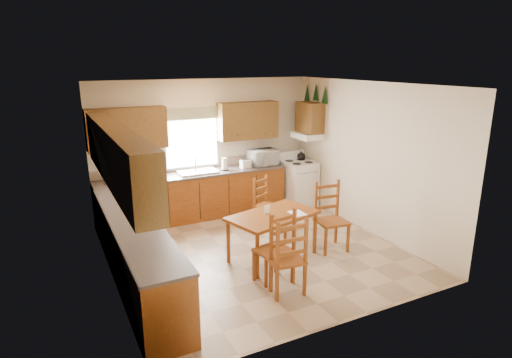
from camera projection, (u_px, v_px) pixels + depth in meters
name	position (u px, v px, depth m)	size (l,w,h in m)	color
floor	(256.00, 252.00, 7.05)	(4.50, 4.50, 0.00)	tan
ceiling	(256.00, 84.00, 6.32)	(4.50, 4.50, 0.00)	#9D6D39
wall_left	(106.00, 192.00, 5.71)	(4.50, 4.50, 0.00)	beige
wall_right	(368.00, 158.00, 7.66)	(4.50, 4.50, 0.00)	beige
wall_back	(206.00, 147.00, 8.62)	(4.50, 4.50, 0.00)	beige
wall_front	(347.00, 218.00, 4.75)	(4.50, 4.50, 0.00)	beige
lower_cab_back	(195.00, 197.00, 8.44)	(3.75, 0.60, 0.88)	brown
lower_cab_left	(136.00, 254.00, 5.96)	(0.60, 3.60, 0.88)	brown
counter_back	(194.00, 174.00, 8.32)	(3.75, 0.63, 0.04)	#493E3A
counter_left	(134.00, 223.00, 5.83)	(0.63, 3.60, 0.04)	#493E3A
backsplash	(189.00, 166.00, 8.54)	(3.75, 0.01, 0.18)	gray
upper_cab_back_left	(127.00, 129.00, 7.67)	(1.41, 0.33, 0.75)	brown
upper_cab_back_right	(248.00, 121.00, 8.72)	(1.25, 0.33, 0.75)	brown
upper_cab_left	(117.00, 156.00, 5.52)	(0.33, 3.60, 0.75)	brown
upper_cab_stove	(310.00, 117.00, 8.86)	(0.33, 0.62, 0.62)	brown
range_hood	(307.00, 136.00, 8.94)	(0.44, 0.62, 0.12)	white
window_frame	(192.00, 139.00, 8.41)	(1.13, 0.02, 1.18)	white
window_pane	(192.00, 139.00, 8.41)	(1.05, 0.01, 1.10)	white
window_valance	(191.00, 113.00, 8.25)	(1.19, 0.01, 0.24)	#41572E
sink_basin	(197.00, 172.00, 8.34)	(0.75, 0.45, 0.04)	silver
pine_decal_a	(325.00, 95.00, 8.51)	(0.22, 0.22, 0.36)	black
pine_decal_b	(316.00, 92.00, 8.77)	(0.22, 0.22, 0.36)	black
pine_decal_c	(307.00, 93.00, 9.06)	(0.22, 0.22, 0.36)	black
stove	(298.00, 184.00, 9.20)	(0.64, 0.66, 0.94)	white
coffeemaker	(111.00, 173.00, 7.60)	(0.21, 0.26, 0.36)	white
paper_towel	(224.00, 164.00, 8.51)	(0.11, 0.11, 0.25)	white
toaster	(245.00, 164.00, 8.71)	(0.20, 0.13, 0.17)	white
microwave	(263.00, 157.00, 8.93)	(0.54, 0.39, 0.32)	white
dining_table	(273.00, 236.00, 6.74)	(1.38, 0.79, 0.74)	brown
chair_near_left	(274.00, 246.00, 5.95)	(0.46, 0.44, 1.10)	brown
chair_near_right	(285.00, 254.00, 5.69)	(0.46, 0.44, 1.10)	brown
chair_far_left	(267.00, 203.00, 8.00)	(0.39, 0.37, 0.94)	brown
chair_far_right	(332.00, 217.00, 7.00)	(0.47, 0.45, 1.12)	brown
table_paper	(297.00, 213.00, 6.68)	(0.21, 0.28, 0.00)	white
table_card	(267.00, 209.00, 6.66)	(0.10, 0.02, 0.13)	white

